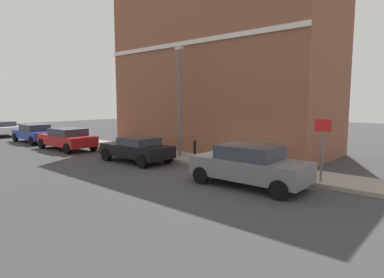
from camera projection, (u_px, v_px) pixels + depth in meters
The scene contains 13 objects.
ground at pixel (225, 178), 12.85m from camera, with size 80.00×80.00×0.00m, color #38383A.
sidewalk at pixel (161, 154), 18.34m from camera, with size 2.21×30.00×0.15m, color gray.
corner_building at pixel (221, 71), 20.06m from camera, with size 6.10×13.66×9.93m.
car_grey at pixel (249, 165), 11.50m from camera, with size 1.97×4.23×1.49m.
car_black at pixel (137, 149), 16.10m from camera, with size 1.87×3.93×1.27m.
car_red at pixel (67, 138), 20.20m from camera, with size 1.92×4.43×1.37m.
car_blue at pixel (35, 133), 23.79m from camera, with size 1.92×4.33×1.36m.
car_white at pixel (3, 128), 28.13m from camera, with size 1.91×4.07×1.29m.
utility_cabinet at pixel (267, 158), 13.59m from camera, with size 0.46×0.61×1.15m.
bollard_near_cabinet at pixel (237, 153), 14.70m from camera, with size 0.14×0.14×1.04m.
bollard_far_kerb at pixel (195, 150), 15.44m from camera, with size 0.14×0.14×1.04m.
street_sign at pixel (322, 140), 11.52m from camera, with size 0.08×0.60×2.30m.
lamppost at pixel (179, 96), 16.70m from camera, with size 0.20×0.44×5.72m.
Camera 1 is at (-10.31, -7.32, 3.06)m, focal length 29.99 mm.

